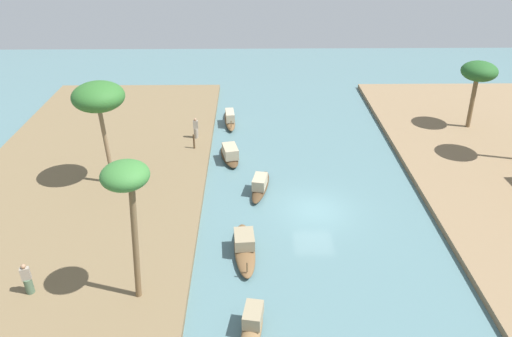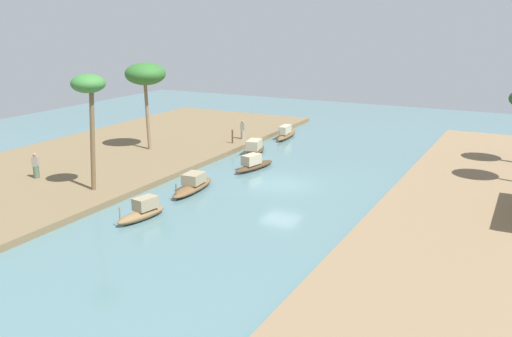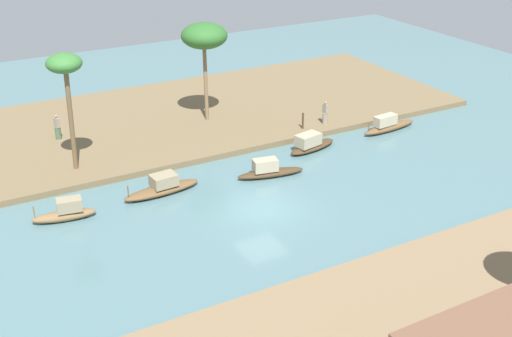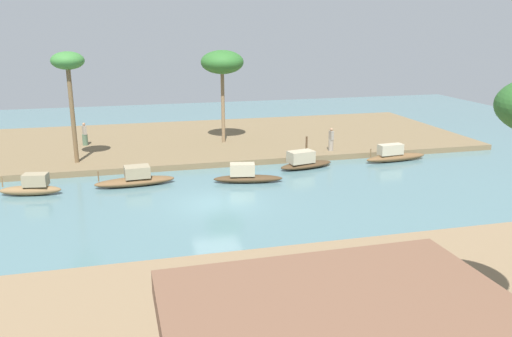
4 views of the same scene
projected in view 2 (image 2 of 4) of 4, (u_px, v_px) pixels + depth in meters
river_water at (281, 184)px, 37.76m from camera, size 74.82×74.82×0.00m
riverbank_left at (107, 157)px, 44.34m from camera, size 44.73×15.95×0.39m
sampan_open_hull at (255, 148)px, 45.97m from camera, size 3.95×1.92×1.20m
sampan_with_tall_canopy at (286, 134)px, 51.79m from camera, size 4.70×1.30×1.23m
sampan_with_red_awning at (142, 211)px, 31.13m from camera, size 3.43×1.41×1.21m
sampan_upstream_small at (253, 164)px, 41.21m from camera, size 4.23×1.70×1.17m
sampan_downstream_large at (193, 185)px, 36.14m from camera, size 4.70×1.45×1.17m
person_on_near_bank at (243, 131)px, 49.58m from camera, size 0.39×0.41×1.66m
person_by_mooring at (36, 168)px, 37.63m from camera, size 0.49×0.49×1.71m
mooring_post at (232, 136)px, 48.00m from camera, size 0.14×0.14×1.15m
palm_tree_left_near at (145, 75)px, 44.48m from camera, size 3.20×3.20×6.94m
palm_tree_left_far at (89, 89)px, 33.55m from camera, size 2.05×2.05×7.16m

